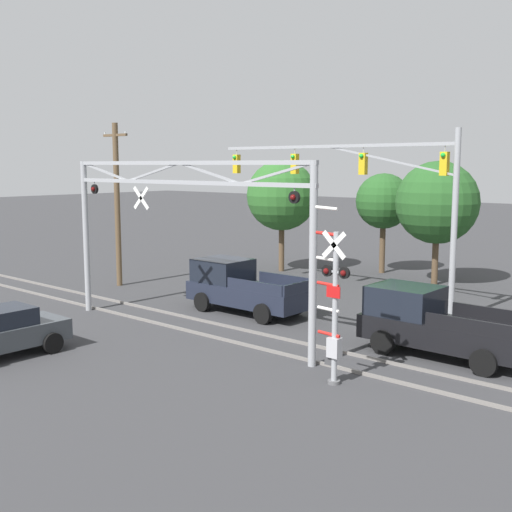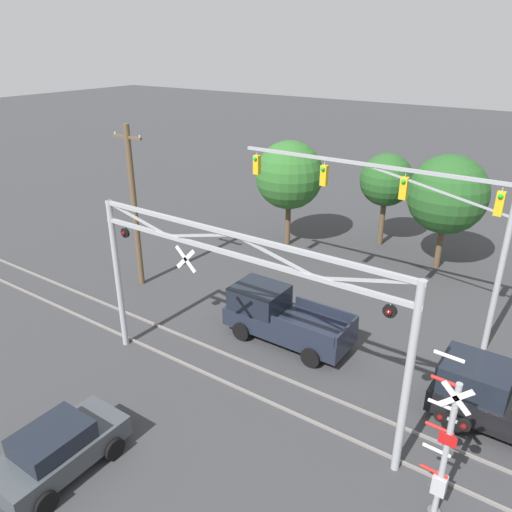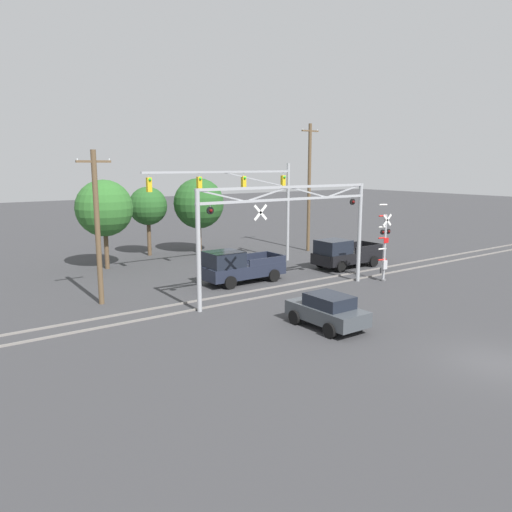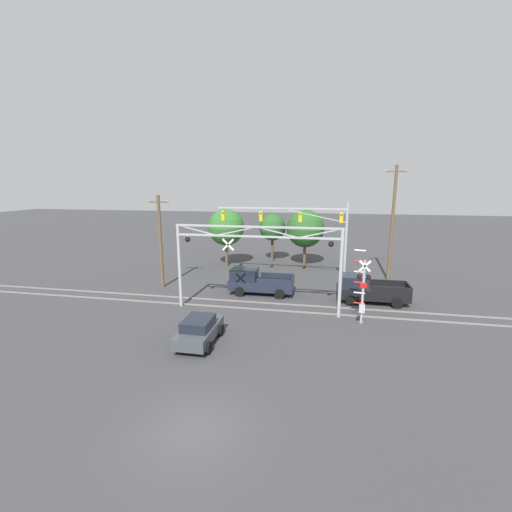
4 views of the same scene
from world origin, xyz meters
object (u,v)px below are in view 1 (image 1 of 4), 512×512
(crossing_signal_mast, at_px, (334,312))
(background_tree_far_right_verge, at_px, (282,196))
(crossing_gantry, at_px, (180,216))
(traffic_signal_span, at_px, (380,184))
(sedan_waiting, at_px, (3,331))
(background_tree_beyond_span, at_px, (437,203))
(pickup_truck_following, at_px, (434,323))
(background_tree_far_left_verge, at_px, (384,202))
(utility_pole_left, at_px, (117,203))
(pickup_truck_lead, at_px, (241,287))

(crossing_signal_mast, xyz_separation_m, background_tree_far_right_verge, (-13.14, 14.15, 2.29))
(crossing_gantry, bearing_deg, traffic_signal_span, 67.68)
(sedan_waiting, height_order, background_tree_beyond_span, background_tree_beyond_span)
(pickup_truck_following, relative_size, background_tree_far_left_verge, 0.95)
(background_tree_beyond_span, bearing_deg, pickup_truck_following, -64.66)
(crossing_gantry, xyz_separation_m, pickup_truck_following, (8.11, 3.54, -3.26))
(crossing_signal_mast, height_order, utility_pole_left, utility_pole_left)
(pickup_truck_following, relative_size, background_tree_far_right_verge, 0.84)
(crossing_signal_mast, xyz_separation_m, traffic_signal_span, (-3.86, 9.03, 3.24))
(crossing_gantry, height_order, pickup_truck_lead, crossing_gantry)
(sedan_waiting, bearing_deg, pickup_truck_lead, 80.91)
(crossing_signal_mast, bearing_deg, utility_pole_left, 162.47)
(pickup_truck_following, distance_m, utility_pole_left, 17.80)
(traffic_signal_span, bearing_deg, utility_pole_left, -163.38)
(traffic_signal_span, height_order, background_tree_far_left_verge, traffic_signal_span)
(crossing_gantry, relative_size, crossing_signal_mast, 2.38)
(pickup_truck_lead, xyz_separation_m, sedan_waiting, (-1.55, -9.69, -0.23))
(crossing_gantry, distance_m, background_tree_beyond_span, 15.27)
(background_tree_beyond_span, distance_m, background_tree_far_left_verge, 4.17)
(pickup_truck_following, height_order, background_tree_far_right_verge, background_tree_far_right_verge)
(background_tree_far_left_verge, bearing_deg, background_tree_beyond_span, -20.73)
(background_tree_far_left_verge, bearing_deg, background_tree_far_right_verge, -145.30)
(background_tree_beyond_span, height_order, background_tree_far_right_verge, background_tree_far_right_verge)
(crossing_signal_mast, relative_size, sedan_waiting, 1.28)
(pickup_truck_lead, height_order, utility_pole_left, utility_pole_left)
(traffic_signal_span, xyz_separation_m, sedan_waiting, (-5.62, -13.78, -4.50))
(pickup_truck_lead, xyz_separation_m, background_tree_far_right_verge, (-5.21, 9.21, 3.32))
(background_tree_far_right_verge, bearing_deg, traffic_signal_span, -28.87)
(utility_pole_left, distance_m, background_tree_far_right_verge, 9.55)
(pickup_truck_lead, xyz_separation_m, pickup_truck_following, (8.84, -0.50, -0.00))
(crossing_signal_mast, relative_size, background_tree_beyond_span, 0.79)
(crossing_gantry, xyz_separation_m, pickup_truck_lead, (-0.73, 4.04, -3.26))
(crossing_gantry, bearing_deg, pickup_truck_following, 23.56)
(crossing_gantry, xyz_separation_m, background_tree_far_left_verge, (-1.23, 16.51, -0.24))
(crossing_gantry, height_order, utility_pole_left, utility_pole_left)
(crossing_gantry, height_order, sedan_waiting, crossing_gantry)
(pickup_truck_following, bearing_deg, utility_pole_left, 177.39)
(pickup_truck_following, relative_size, utility_pole_left, 0.66)
(pickup_truck_lead, relative_size, background_tree_beyond_span, 0.85)
(utility_pole_left, relative_size, background_tree_far_left_verge, 1.45)
(crossing_signal_mast, relative_size, traffic_signal_span, 0.42)
(background_tree_far_left_verge, bearing_deg, utility_pole_left, -123.80)
(pickup_truck_lead, height_order, background_tree_beyond_span, background_tree_beyond_span)
(traffic_signal_span, distance_m, background_tree_far_left_verge, 9.62)
(crossing_gantry, xyz_separation_m, utility_pole_left, (-9.38, 4.34, -0.08))
(crossing_gantry, distance_m, traffic_signal_span, 8.85)
(background_tree_far_right_verge, bearing_deg, crossing_signal_mast, -47.12)
(sedan_waiting, height_order, background_tree_far_left_verge, background_tree_far_left_verge)
(pickup_truck_lead, distance_m, background_tree_far_right_verge, 11.09)
(pickup_truck_lead, height_order, background_tree_far_left_verge, background_tree_far_left_verge)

